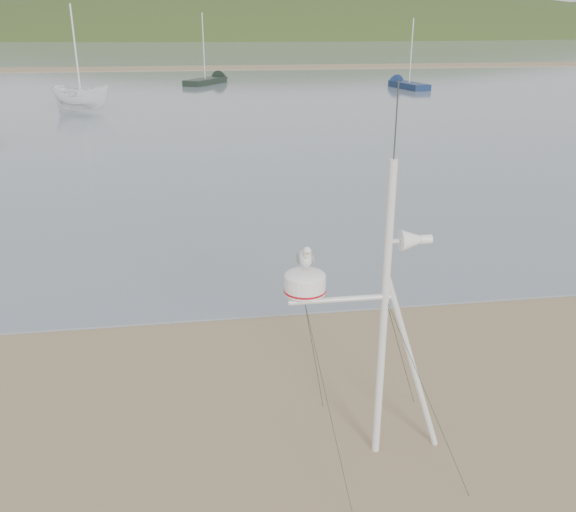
{
  "coord_description": "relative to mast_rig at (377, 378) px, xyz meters",
  "views": [
    {
      "loc": [
        1.41,
        -6.59,
        5.42
      ],
      "look_at": [
        2.55,
        1.0,
        2.44
      ],
      "focal_mm": 38.0,
      "sensor_mm": 36.0,
      "label": 1
    }
  ],
  "objects": [
    {
      "name": "mast_rig",
      "position": [
        0.0,
        0.0,
        0.0
      ],
      "size": [
        2.14,
        2.28,
        4.83
      ],
      "color": "silver",
      "rests_on": "ground"
    },
    {
      "name": "sailboat_blue_far",
      "position": [
        15.49,
        45.68,
        -0.86
      ],
      "size": [
        2.6,
        6.18,
        6.01
      ],
      "color": "#142547",
      "rests_on": "ground"
    },
    {
      "name": "water",
      "position": [
        -3.52,
        132.18,
        -1.15
      ],
      "size": [
        560.0,
        256.0,
        0.04
      ],
      "primitive_type": "cube",
      "color": "slate",
      "rests_on": "ground"
    },
    {
      "name": "sandbar",
      "position": [
        -3.52,
        70.18,
        -1.09
      ],
      "size": [
        560.0,
        7.0,
        0.07
      ],
      "primitive_type": "cube",
      "color": "#876E4E",
      "rests_on": "water"
    },
    {
      "name": "boat_white",
      "position": [
        -9.19,
        34.69,
        1.0
      ],
      "size": [
        2.21,
        2.19,
        4.25
      ],
      "primitive_type": "imported",
      "rotation": [
        0.0,
        0.0,
        1.07
      ],
      "color": "white",
      "rests_on": "water"
    },
    {
      "name": "far_cottages",
      "position": [
        -0.52,
        196.18,
        2.83
      ],
      "size": [
        294.4,
        6.3,
        8.0
      ],
      "color": "beige",
      "rests_on": "ground"
    },
    {
      "name": "hill_ridge",
      "position": [
        15.0,
        235.18,
        -20.86
      ],
      "size": [
        620.0,
        180.0,
        80.0
      ],
      "color": "#2A3B18",
      "rests_on": "ground"
    },
    {
      "name": "ground",
      "position": [
        -3.52,
        0.18,
        -1.17
      ],
      "size": [
        560.0,
        560.0,
        0.0
      ],
      "primitive_type": "plane",
      "color": "#876E4E",
      "rests_on": "ground"
    },
    {
      "name": "sailboat_dark_mid",
      "position": [
        -0.13,
        51.78,
        -0.86
      ],
      "size": [
        4.91,
        6.34,
        6.51
      ],
      "color": "black",
      "rests_on": "ground"
    }
  ]
}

